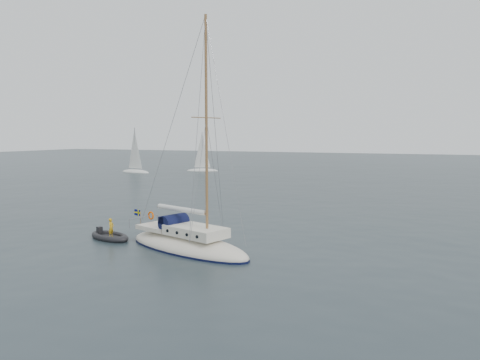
% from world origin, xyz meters
% --- Properties ---
extents(ground, '(300.00, 300.00, 0.00)m').
position_xyz_m(ground, '(0.00, 0.00, 0.00)').
color(ground, black).
rests_on(ground, ground).
extents(sailboat, '(9.90, 2.97, 14.11)m').
position_xyz_m(sailboat, '(-3.90, -1.66, 1.07)').
color(sailboat, beige).
rests_on(sailboat, ground).
extents(dinghy, '(2.58, 1.16, 0.37)m').
position_xyz_m(dinghy, '(-4.81, -1.26, 0.16)').
color(dinghy, '#535458').
rests_on(dinghy, ground).
extents(rib, '(3.47, 1.58, 1.43)m').
position_xyz_m(rib, '(-10.08, -1.13, 0.22)').
color(rib, black).
rests_on(rib, ground).
extents(distant_yacht_a, '(6.50, 3.47, 8.61)m').
position_xyz_m(distant_yacht_a, '(-40.62, 44.47, 3.68)').
color(distant_yacht_a, silver).
rests_on(distant_yacht_a, ground).
extents(distant_yacht_c, '(5.88, 3.13, 7.79)m').
position_xyz_m(distant_yacht_c, '(-30.96, 52.08, 3.33)').
color(distant_yacht_c, silver).
rests_on(distant_yacht_c, ground).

